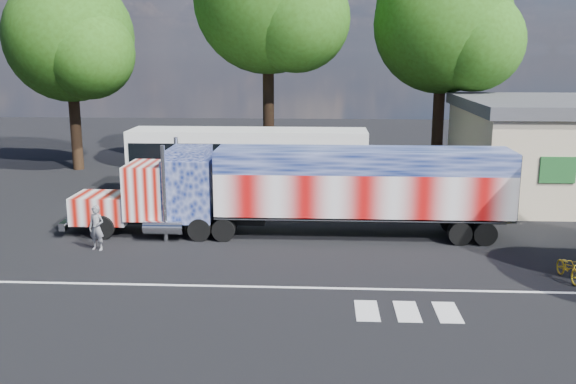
{
  "coord_description": "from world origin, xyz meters",
  "views": [
    {
      "loc": [
        1.39,
        -22.96,
        7.68
      ],
      "look_at": [
        0.0,
        3.0,
        1.9
      ],
      "focal_mm": 40.0,
      "sensor_mm": 36.0,
      "label": 1
    }
  ],
  "objects_px": {
    "bicycle": "(568,268)",
    "tree_ne_a": "(445,25)",
    "semi_truck": "(307,188)",
    "woman": "(97,228)",
    "coach_bus": "(249,162)",
    "tree_nw_a": "(71,39)",
    "tree_n_mid": "(270,0)"
  },
  "relations": [
    {
      "from": "coach_bus",
      "to": "tree_n_mid",
      "type": "distance_m",
      "value": 11.1
    },
    {
      "from": "semi_truck",
      "to": "woman",
      "type": "bearing_deg",
      "value": -163.2
    },
    {
      "from": "semi_truck",
      "to": "bicycle",
      "type": "distance_m",
      "value": 10.42
    },
    {
      "from": "semi_truck",
      "to": "woman",
      "type": "relative_size",
      "value": 10.51
    },
    {
      "from": "semi_truck",
      "to": "tree_ne_a",
      "type": "relative_size",
      "value": 1.4
    },
    {
      "from": "coach_bus",
      "to": "tree_ne_a",
      "type": "relative_size",
      "value": 0.93
    },
    {
      "from": "woman",
      "to": "tree_n_mid",
      "type": "distance_m",
      "value": 19.8
    },
    {
      "from": "woman",
      "to": "bicycle",
      "type": "distance_m",
      "value": 17.36
    },
    {
      "from": "bicycle",
      "to": "tree_ne_a",
      "type": "distance_m",
      "value": 20.92
    },
    {
      "from": "semi_truck",
      "to": "tree_nw_a",
      "type": "bearing_deg",
      "value": 136.36
    },
    {
      "from": "tree_n_mid",
      "to": "tree_ne_a",
      "type": "height_order",
      "value": "tree_n_mid"
    },
    {
      "from": "semi_truck",
      "to": "coach_bus",
      "type": "height_order",
      "value": "semi_truck"
    },
    {
      "from": "semi_truck",
      "to": "tree_ne_a",
      "type": "xyz_separation_m",
      "value": [
        7.93,
        14.06,
        7.08
      ]
    },
    {
      "from": "coach_bus",
      "to": "semi_truck",
      "type": "bearing_deg",
      "value": -65.25
    },
    {
      "from": "bicycle",
      "to": "tree_ne_a",
      "type": "height_order",
      "value": "tree_ne_a"
    },
    {
      "from": "coach_bus",
      "to": "tree_ne_a",
      "type": "bearing_deg",
      "value": 32.07
    },
    {
      "from": "coach_bus",
      "to": "bicycle",
      "type": "xyz_separation_m",
      "value": [
        12.29,
        -11.99,
        -1.44
      ]
    },
    {
      "from": "tree_nw_a",
      "to": "tree_n_mid",
      "type": "xyz_separation_m",
      "value": [
        12.64,
        -0.65,
        2.24
      ]
    },
    {
      "from": "bicycle",
      "to": "tree_ne_a",
      "type": "xyz_separation_m",
      "value": [
        -1.1,
        18.99,
        8.69
      ]
    },
    {
      "from": "semi_truck",
      "to": "tree_nw_a",
      "type": "relative_size",
      "value": 1.5
    },
    {
      "from": "bicycle",
      "to": "tree_nw_a",
      "type": "xyz_separation_m",
      "value": [
        -24.27,
        19.46,
        7.94
      ]
    },
    {
      "from": "semi_truck",
      "to": "woman",
      "type": "distance_m",
      "value": 8.59
    },
    {
      "from": "woman",
      "to": "tree_nw_a",
      "type": "relative_size",
      "value": 0.14
    },
    {
      "from": "semi_truck",
      "to": "bicycle",
      "type": "height_order",
      "value": "semi_truck"
    },
    {
      "from": "coach_bus",
      "to": "tree_nw_a",
      "type": "xyz_separation_m",
      "value": [
        -11.99,
        7.48,
        6.49
      ]
    },
    {
      "from": "semi_truck",
      "to": "woman",
      "type": "height_order",
      "value": "semi_truck"
    },
    {
      "from": "coach_bus",
      "to": "tree_n_mid",
      "type": "relative_size",
      "value": 0.82
    },
    {
      "from": "woman",
      "to": "tree_nw_a",
      "type": "distance_m",
      "value": 19.87
    },
    {
      "from": "coach_bus",
      "to": "tree_nw_a",
      "type": "bearing_deg",
      "value": 148.05
    },
    {
      "from": "bicycle",
      "to": "woman",
      "type": "bearing_deg",
      "value": 166.01
    },
    {
      "from": "coach_bus",
      "to": "woman",
      "type": "xyz_separation_m",
      "value": [
        -4.89,
        -9.51,
        -0.98
      ]
    },
    {
      "from": "semi_truck",
      "to": "tree_ne_a",
      "type": "height_order",
      "value": "tree_ne_a"
    }
  ]
}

